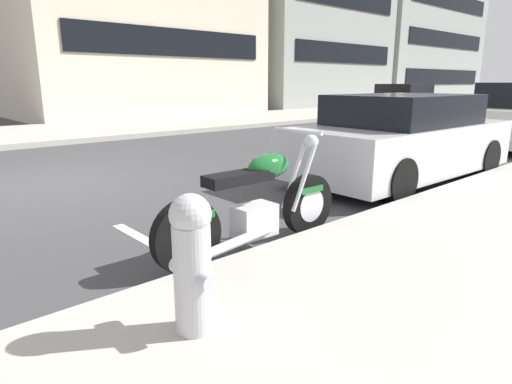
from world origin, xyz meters
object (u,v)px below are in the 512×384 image
car_opposite_curb (403,101)px  fire_hydrant (192,260)px  parked_car_second_in_row (402,139)px  parked_motorcycle (256,207)px

car_opposite_curb → fire_hydrant: bearing=23.1°
car_opposite_curb → fire_hydrant: 19.28m
parked_car_second_in_row → fire_hydrant: bearing=-160.6°
parked_car_second_in_row → car_opposite_curb: size_ratio=0.89×
car_opposite_curb → fire_hydrant: (-17.22, -8.68, -0.12)m
parked_motorcycle → parked_car_second_in_row: bearing=11.9°
parked_car_second_in_row → parked_motorcycle: bearing=-167.7°
fire_hydrant → car_opposite_curb: bearing=26.7°
parked_motorcycle → fire_hydrant: parked_motorcycle is taller
parked_motorcycle → car_opposite_curb: (15.87, 7.72, 0.27)m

